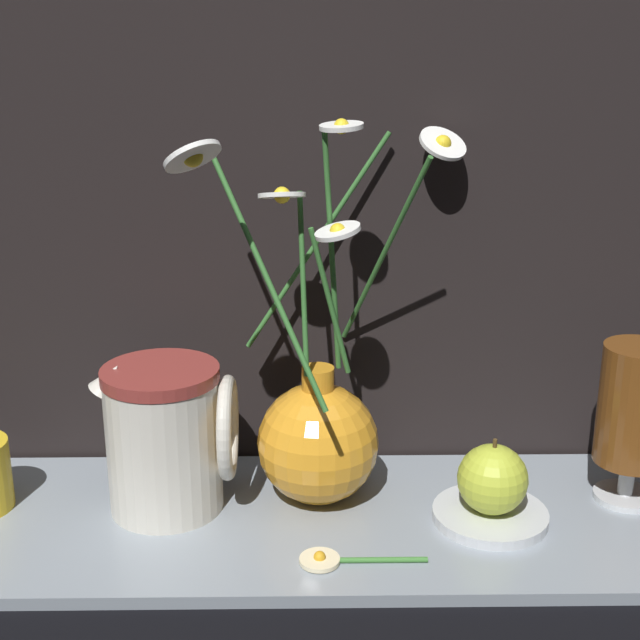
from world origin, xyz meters
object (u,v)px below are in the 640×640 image
object	(u,v)px
vase_with_flowers	(323,431)
ceramic_pitcher	(167,433)
tea_glass	(635,409)
orange_fruit	(493,479)

from	to	relation	value
vase_with_flowers	ceramic_pitcher	distance (m)	0.15
tea_glass	orange_fruit	distance (m)	0.16
vase_with_flowers	tea_glass	xyz separation A→B (m)	(0.30, -0.01, 0.02)
vase_with_flowers	orange_fruit	bearing A→B (deg)	-15.94
ceramic_pitcher	orange_fruit	world-z (taller)	ceramic_pitcher
vase_with_flowers	tea_glass	world-z (taller)	vase_with_flowers
vase_with_flowers	orange_fruit	world-z (taller)	vase_with_flowers
ceramic_pitcher	tea_glass	bearing A→B (deg)	0.99
ceramic_pitcher	orange_fruit	size ratio (longest dim) A/B	2.08
orange_fruit	tea_glass	bearing A→B (deg)	15.10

